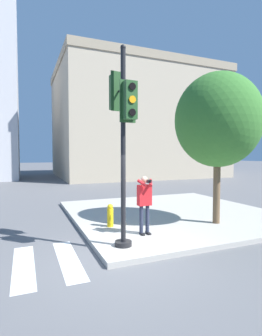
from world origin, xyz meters
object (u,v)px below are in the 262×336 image
(traffic_signal_pole, at_px, (123,125))
(person_photographer, at_px, (145,199))
(fire_hydrant, at_px, (110,215))
(street_tree, at_px, (218,120))

(traffic_signal_pole, xyz_separation_m, person_photographer, (0.94, 0.70, -2.09))
(traffic_signal_pole, relative_size, fire_hydrant, 6.84)
(street_tree, bearing_deg, fire_hydrant, 164.74)
(street_tree, height_order, fire_hydrant, street_tree)
(person_photographer, bearing_deg, fire_hydrant, 120.81)
(traffic_signal_pole, relative_size, person_photographer, 2.96)
(traffic_signal_pole, xyz_separation_m, fire_hydrant, (0.25, 1.86, -2.76))
(person_photographer, distance_m, fire_hydrant, 1.51)
(street_tree, bearing_deg, person_photographer, -175.93)
(fire_hydrant, bearing_deg, traffic_signal_pole, -97.65)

